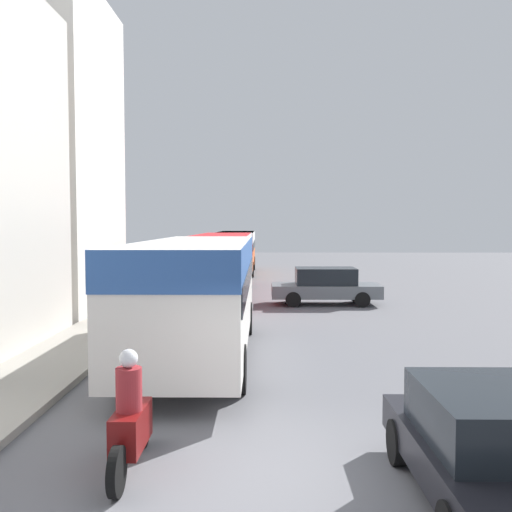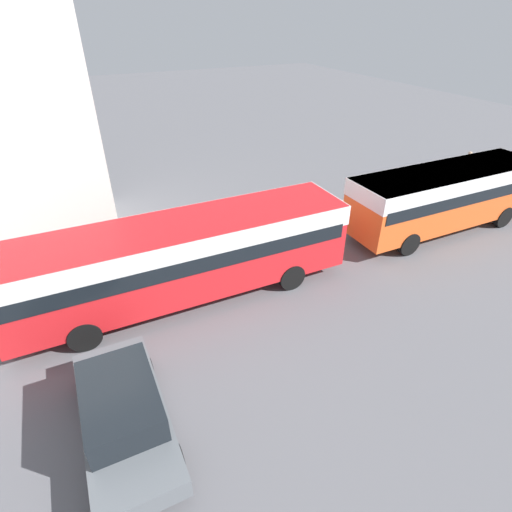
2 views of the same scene
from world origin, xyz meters
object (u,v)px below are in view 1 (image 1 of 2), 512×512
Objects in this scene: bus_third_in_line at (236,246)px; pedestrian_near_curb at (196,254)px; bus_following at (223,256)px; car_crossing at (325,286)px; car_far_curb at (492,445)px; bus_lead at (198,282)px; motorcycle_behind_lead at (130,422)px.

bus_third_in_line is 5.33× the size of pedestrian_near_curb.
pedestrian_near_curb is at bearing 121.48° from bus_third_in_line.
bus_third_in_line is (0.08, 12.02, -0.03)m from bus_following.
car_far_curb is at bearing 0.39° from car_crossing.
bus_lead is at bearing -88.89° from bus_following.
motorcycle_behind_lead is (-0.17, -6.72, -1.27)m from bus_lead.
bus_lead reaches higher than motorcycle_behind_lead.
bus_lead reaches higher than car_far_curb.
pedestrian_near_curb is (-3.47, 37.08, 0.38)m from motorcycle_behind_lead.
pedestrian_near_curb is (-3.48, 5.69, -0.81)m from bus_third_in_line.
bus_lead is 6.84m from motorcycle_behind_lead.
bus_lead is at bearing -24.12° from car_crossing.
pedestrian_near_curb is at bearing 102.03° from car_far_curb.
bus_third_in_line reaches higher than car_far_curb.
motorcycle_behind_lead is 0.49× the size of car_crossing.
bus_lead is 2.58× the size of car_far_curb.
bus_following is 19.41m from motorcycle_behind_lead.
car_crossing is (4.50, -14.99, -1.07)m from bus_third_in_line.
bus_lead reaches higher than car_crossing.
car_crossing is at bearing -73.28° from bus_third_in_line.
pedestrian_near_curb reaches higher than car_crossing.
car_far_curb is 2.20× the size of pedestrian_near_curb.
pedestrian_near_curb is (-7.98, 20.68, 0.26)m from car_crossing.
motorcycle_behind_lead reaches higher than car_crossing.
bus_third_in_line is at bearing 89.61° from bus_following.
bus_following reaches higher than pedestrian_near_curb.
motorcycle_behind_lead is 17.02m from car_crossing.
pedestrian_near_curb is at bearing 96.85° from bus_lead.
bus_lead is 30.60m from pedestrian_near_curb.
car_far_curb is at bearing -59.82° from bus_lead.
bus_third_in_line is 15.69m from car_crossing.
bus_third_in_line is at bearing 89.98° from motorcycle_behind_lead.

